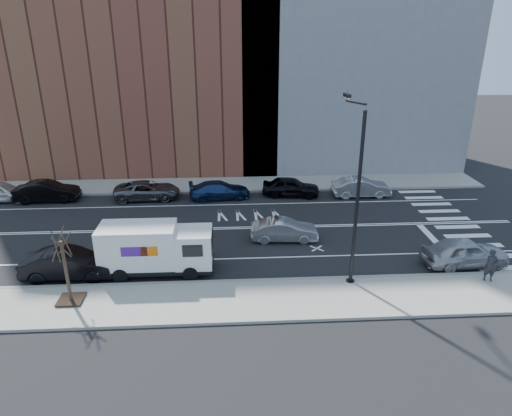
{
  "coord_description": "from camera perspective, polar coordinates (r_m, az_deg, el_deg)",
  "views": [
    {
      "loc": [
        0.86,
        -27.76,
        12.56
      ],
      "look_at": [
        2.5,
        0.02,
        1.4
      ],
      "focal_mm": 32.0,
      "sensor_mm": 36.0,
      "label": 1
    }
  ],
  "objects": [
    {
      "name": "street_tree",
      "position": [
        23.67,
        -22.54,
        -7.99
      ],
      "size": [
        1.2,
        1.2,
        3.75
      ],
      "color": "black",
      "rests_on": "ground"
    },
    {
      "name": "crosswalk",
      "position": [
        34.03,
        23.35,
        -1.7
      ],
      "size": [
        3.0,
        14.0,
        0.01
      ],
      "primitive_type": null,
      "color": "white",
      "rests_on": "ground"
    },
    {
      "name": "bldg_concrete",
      "position": [
        44.77,
        11.91,
        21.99
      ],
      "size": [
        20.0,
        10.0,
        26.0
      ],
      "primitive_type": "cube",
      "color": "slate",
      "rests_on": "ground"
    },
    {
      "name": "bldg_brick",
      "position": [
        44.29,
        -15.8,
        19.07
      ],
      "size": [
        26.0,
        10.0,
        22.0
      ],
      "primitive_type": "cube",
      "color": "brown",
      "rests_on": "ground"
    },
    {
      "name": "far_parked_b",
      "position": [
        38.33,
        -24.66,
        1.9
      ],
      "size": [
        4.8,
        1.84,
        1.56
      ],
      "primitive_type": "imported",
      "rotation": [
        0.0,
        0.0,
        1.61
      ],
      "color": "black",
      "rests_on": "ground"
    },
    {
      "name": "sidewalk_near",
      "position": [
        22.72,
        -5.09,
        -11.59
      ],
      "size": [
        44.0,
        3.6,
        0.15
      ],
      "primitive_type": "cube",
      "color": "gray",
      "rests_on": "ground"
    },
    {
      "name": "near_parked_front",
      "position": [
        28.08,
        24.67,
        -5.05
      ],
      "size": [
        4.88,
        2.3,
        1.61
      ],
      "primitive_type": "imported",
      "rotation": [
        0.0,
        0.0,
        1.66
      ],
      "color": "#ADADB2",
      "rests_on": "ground"
    },
    {
      "name": "driving_sedan",
      "position": [
        28.56,
        3.55,
        -2.76
      ],
      "size": [
        4.24,
        1.67,
        1.38
      ],
      "primitive_type": "imported",
      "rotation": [
        0.0,
        0.0,
        1.52
      ],
      "color": "#9E9DA2",
      "rests_on": "ground"
    },
    {
      "name": "ground",
      "position": [
        30.48,
        -4.69,
        -2.56
      ],
      "size": [
        120.0,
        120.0,
        0.0
      ],
      "primitive_type": "plane",
      "color": "black",
      "rests_on": "ground"
    },
    {
      "name": "far_parked_e",
      "position": [
        36.03,
        4.38,
        2.66
      ],
      "size": [
        4.66,
        2.36,
        1.52
      ],
      "primitive_type": "imported",
      "rotation": [
        0.0,
        0.0,
        1.44
      ],
      "color": "black",
      "rests_on": "ground"
    },
    {
      "name": "curb_near",
      "position": [
        24.24,
        -4.99,
        -9.22
      ],
      "size": [
        44.0,
        0.25,
        0.17
      ],
      "primitive_type": "cube",
      "color": "gray",
      "rests_on": "ground"
    },
    {
      "name": "fedex_van",
      "position": [
        25.13,
        -12.5,
        -4.93
      ],
      "size": [
        6.1,
        2.21,
        2.78
      ],
      "rotation": [
        0.0,
        0.0,
        -0.0
      ],
      "color": "black",
      "rests_on": "ground"
    },
    {
      "name": "far_parked_f",
      "position": [
        36.79,
        13.0,
        2.54
      ],
      "size": [
        4.57,
        1.67,
        1.5
      ],
      "primitive_type": "imported",
      "rotation": [
        0.0,
        0.0,
        1.59
      ],
      "color": "#AFAFB4",
      "rests_on": "ground"
    },
    {
      "name": "pedestrian",
      "position": [
        26.68,
        27.3,
        -6.41
      ],
      "size": [
        0.72,
        0.55,
        1.76
      ],
      "primitive_type": "imported",
      "rotation": [
        0.0,
        0.0,
        -0.22
      ],
      "color": "black",
      "rests_on": "sidewalk_near"
    },
    {
      "name": "streetlight",
      "position": [
        22.99,
        12.33,
        2.33
      ],
      "size": [
        0.44,
        4.02,
        9.34
      ],
      "color": "black",
      "rests_on": "ground"
    },
    {
      "name": "sidewalk_far",
      "position": [
        38.65,
        -4.48,
        2.93
      ],
      "size": [
        44.0,
        3.6,
        0.15
      ],
      "primitive_type": "cube",
      "color": "gray",
      "rests_on": "ground"
    },
    {
      "name": "far_parked_d",
      "position": [
        35.55,
        -4.57,
        2.25
      ],
      "size": [
        4.89,
        2.46,
        1.36
      ],
      "primitive_type": "imported",
      "rotation": [
        0.0,
        0.0,
        1.69
      ],
      "color": "navy",
      "rests_on": "ground"
    },
    {
      "name": "road_markings",
      "position": [
        30.48,
        -4.69,
        -2.56
      ],
      "size": [
        40.0,
        8.6,
        0.01
      ],
      "primitive_type": null,
      "color": "white",
      "rests_on": "ground"
    },
    {
      "name": "near_parked_rear_a",
      "position": [
        26.33,
        -22.32,
        -6.48
      ],
      "size": [
        4.85,
        1.7,
        1.6
      ],
      "primitive_type": "imported",
      "rotation": [
        0.0,
        0.0,
        1.57
      ],
      "color": "black",
      "rests_on": "ground"
    },
    {
      "name": "far_parked_c",
      "position": [
        36.33,
        -13.44,
        2.16
      ],
      "size": [
        5.08,
        2.49,
        1.39
      ],
      "primitive_type": "imported",
      "rotation": [
        0.0,
        0.0,
        1.61
      ],
      "color": "#52545B",
      "rests_on": "ground"
    },
    {
      "name": "curb_far",
      "position": [
        36.94,
        -4.51,
        2.04
      ],
      "size": [
        44.0,
        0.25,
        0.17
      ],
      "primitive_type": "cube",
      "color": "gray",
      "rests_on": "ground"
    }
  ]
}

